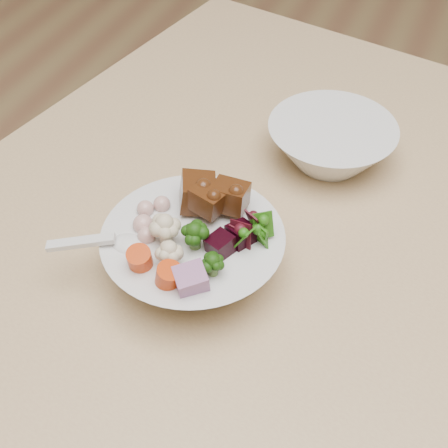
% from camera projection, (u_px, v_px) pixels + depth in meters
% --- Properties ---
extents(food_bowl, '(0.20, 0.20, 0.11)m').
position_uv_depth(food_bowl, '(195.00, 251.00, 0.68)').
color(food_bowl, silver).
rests_on(food_bowl, dining_table).
extents(soup_spoon, '(0.11, 0.06, 0.02)m').
position_uv_depth(soup_spoon, '(116.00, 244.00, 0.66)').
color(soup_spoon, silver).
rests_on(soup_spoon, food_bowl).
extents(side_bowl, '(0.17, 0.17, 0.06)m').
position_uv_depth(side_bowl, '(331.00, 144.00, 0.82)').
color(side_bowl, silver).
rests_on(side_bowl, dining_table).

